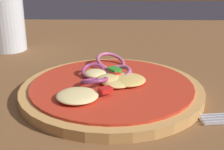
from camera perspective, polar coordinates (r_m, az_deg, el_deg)
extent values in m
cube|color=brown|center=(0.43, 4.31, -5.15)|extent=(1.14, 1.03, 0.03)
cylinder|color=tan|center=(0.41, -0.06, -2.78)|extent=(0.23, 0.23, 0.01)
cylinder|color=red|center=(0.41, -0.06, -1.82)|extent=(0.21, 0.21, 0.00)
ellipsoid|color=#EFCC72|center=(0.41, -0.50, -0.90)|extent=(0.03, 0.03, 0.01)
ellipsoid|color=#EFCC72|center=(0.41, 0.91, -1.33)|extent=(0.04, 0.04, 0.01)
ellipsoid|color=#E5BC60|center=(0.42, 2.64, -0.81)|extent=(0.05, 0.05, 0.01)
ellipsoid|color=#F4DB8E|center=(0.37, -6.20, -3.67)|extent=(0.05, 0.05, 0.01)
ellipsoid|color=#F4DB8E|center=(0.43, -2.98, 0.25)|extent=(0.03, 0.03, 0.01)
torus|color=#B25984|center=(0.43, 1.28, 0.51)|extent=(0.05, 0.05, 0.01)
torus|color=#93386B|center=(0.40, -3.14, -1.02)|extent=(0.05, 0.05, 0.02)
torus|color=#93386B|center=(0.44, -3.33, 0.63)|extent=(0.04, 0.03, 0.02)
torus|color=#B25984|center=(0.48, -0.21, 2.39)|extent=(0.06, 0.06, 0.02)
cube|color=red|center=(0.43, 0.57, 0.14)|extent=(0.02, 0.02, 0.01)
cube|color=red|center=(0.37, -1.15, -2.66)|extent=(0.02, 0.02, 0.01)
cube|color=#2D8C28|center=(0.43, 0.43, 0.82)|extent=(0.02, 0.02, 0.01)
cube|color=silver|center=(0.38, 17.70, -6.87)|extent=(0.04, 0.01, 0.00)
cube|color=silver|center=(0.37, 18.03, -7.25)|extent=(0.04, 0.01, 0.00)
cube|color=silver|center=(0.37, 18.38, -7.65)|extent=(0.04, 0.01, 0.00)
cube|color=silver|center=(0.36, 18.73, -8.05)|extent=(0.04, 0.01, 0.00)
cylinder|color=silver|center=(0.64, -18.33, 9.49)|extent=(0.07, 0.07, 0.12)
cylinder|color=gold|center=(0.64, -18.06, 7.18)|extent=(0.06, 0.06, 0.07)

